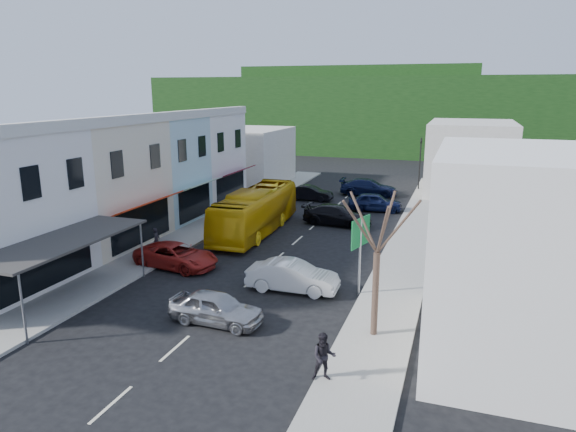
{
  "coord_description": "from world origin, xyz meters",
  "views": [
    {
      "loc": [
        10.37,
        -24.23,
        10.12
      ],
      "look_at": [
        0.0,
        6.0,
        2.2
      ],
      "focal_mm": 32.0,
      "sensor_mm": 36.0,
      "label": 1
    }
  ],
  "objects_px": {
    "pedestrian_left": "(156,239)",
    "pedestrian_right": "(324,357)",
    "bus": "(256,212)",
    "street_tree": "(377,253)",
    "traffic_signal": "(420,164)",
    "car_white": "(293,278)",
    "direction_sign": "(360,256)",
    "car_silver": "(216,308)",
    "car_red": "(176,256)"
  },
  "relations": [
    {
      "from": "pedestrian_left",
      "to": "pedestrian_right",
      "type": "height_order",
      "value": "same"
    },
    {
      "from": "bus",
      "to": "street_tree",
      "type": "xyz_separation_m",
      "value": [
        10.83,
        -13.37,
        2.17
      ]
    },
    {
      "from": "bus",
      "to": "traffic_signal",
      "type": "bearing_deg",
      "value": 62.63
    },
    {
      "from": "pedestrian_right",
      "to": "pedestrian_left",
      "type": "bearing_deg",
      "value": 124.44
    },
    {
      "from": "car_white",
      "to": "direction_sign",
      "type": "distance_m",
      "value": 3.65
    },
    {
      "from": "street_tree",
      "to": "traffic_signal",
      "type": "relative_size",
      "value": 1.38
    },
    {
      "from": "car_silver",
      "to": "street_tree",
      "type": "height_order",
      "value": "street_tree"
    },
    {
      "from": "street_tree",
      "to": "pedestrian_right",
      "type": "bearing_deg",
      "value": -104.94
    },
    {
      "from": "traffic_signal",
      "to": "bus",
      "type": "bearing_deg",
      "value": 69.48
    },
    {
      "from": "car_silver",
      "to": "pedestrian_left",
      "type": "distance_m",
      "value": 10.98
    },
    {
      "from": "car_red",
      "to": "traffic_signal",
      "type": "relative_size",
      "value": 0.85
    },
    {
      "from": "car_white",
      "to": "pedestrian_left",
      "type": "height_order",
      "value": "pedestrian_left"
    },
    {
      "from": "car_white",
      "to": "pedestrian_right",
      "type": "distance_m",
      "value": 8.67
    },
    {
      "from": "street_tree",
      "to": "car_white",
      "type": "bearing_deg",
      "value": 142.1
    },
    {
      "from": "car_red",
      "to": "traffic_signal",
      "type": "height_order",
      "value": "traffic_signal"
    },
    {
      "from": "car_silver",
      "to": "direction_sign",
      "type": "distance_m",
      "value": 7.57
    },
    {
      "from": "pedestrian_right",
      "to": "traffic_signal",
      "type": "bearing_deg",
      "value": 72.48
    },
    {
      "from": "car_white",
      "to": "pedestrian_left",
      "type": "bearing_deg",
      "value": 71.92
    },
    {
      "from": "car_silver",
      "to": "pedestrian_right",
      "type": "relative_size",
      "value": 2.59
    },
    {
      "from": "car_silver",
      "to": "direction_sign",
      "type": "bearing_deg",
      "value": -43.4
    },
    {
      "from": "pedestrian_left",
      "to": "traffic_signal",
      "type": "bearing_deg",
      "value": -33.97
    },
    {
      "from": "car_white",
      "to": "pedestrian_right",
      "type": "xyz_separation_m",
      "value": [
        3.75,
        -7.81,
        0.3
      ]
    },
    {
      "from": "car_white",
      "to": "street_tree",
      "type": "relative_size",
      "value": 0.59
    },
    {
      "from": "car_silver",
      "to": "car_white",
      "type": "height_order",
      "value": "same"
    },
    {
      "from": "pedestrian_left",
      "to": "traffic_signal",
      "type": "distance_m",
      "value": 30.33
    },
    {
      "from": "bus",
      "to": "car_silver",
      "type": "xyz_separation_m",
      "value": [
        3.99,
        -14.31,
        -0.85
      ]
    },
    {
      "from": "pedestrian_right",
      "to": "direction_sign",
      "type": "xyz_separation_m",
      "value": [
        -0.4,
        8.27,
        1.08
      ]
    },
    {
      "from": "direction_sign",
      "to": "street_tree",
      "type": "distance_m",
      "value": 4.77
    },
    {
      "from": "bus",
      "to": "pedestrian_left",
      "type": "relative_size",
      "value": 6.82
    },
    {
      "from": "direction_sign",
      "to": "traffic_signal",
      "type": "bearing_deg",
      "value": 105.31
    },
    {
      "from": "car_silver",
      "to": "car_red",
      "type": "height_order",
      "value": "same"
    },
    {
      "from": "direction_sign",
      "to": "street_tree",
      "type": "xyz_separation_m",
      "value": [
        1.48,
        -4.22,
        1.64
      ]
    },
    {
      "from": "bus",
      "to": "car_silver",
      "type": "bearing_deg",
      "value": -76.29
    },
    {
      "from": "bus",
      "to": "pedestrian_right",
      "type": "distance_m",
      "value": 19.97
    },
    {
      "from": "bus",
      "to": "car_silver",
      "type": "relative_size",
      "value": 2.64
    },
    {
      "from": "direction_sign",
      "to": "traffic_signal",
      "type": "height_order",
      "value": "traffic_signal"
    },
    {
      "from": "bus",
      "to": "car_white",
      "type": "distance_m",
      "value": 11.36
    },
    {
      "from": "car_red",
      "to": "street_tree",
      "type": "xyz_separation_m",
      "value": [
        12.38,
        -4.97,
        3.02
      ]
    },
    {
      "from": "street_tree",
      "to": "car_red",
      "type": "bearing_deg",
      "value": 158.13
    },
    {
      "from": "pedestrian_right",
      "to": "street_tree",
      "type": "xyz_separation_m",
      "value": [
        1.08,
        4.05,
        2.72
      ]
    },
    {
      "from": "car_red",
      "to": "street_tree",
      "type": "distance_m",
      "value": 13.68
    },
    {
      "from": "bus",
      "to": "car_red",
      "type": "xyz_separation_m",
      "value": [
        -1.55,
        -8.4,
        -0.85
      ]
    },
    {
      "from": "car_red",
      "to": "direction_sign",
      "type": "bearing_deg",
      "value": -86.16
    },
    {
      "from": "car_white",
      "to": "traffic_signal",
      "type": "bearing_deg",
      "value": -8.99
    },
    {
      "from": "car_white",
      "to": "bus",
      "type": "bearing_deg",
      "value": 30.01
    },
    {
      "from": "traffic_signal",
      "to": "car_silver",
      "type": "bearing_deg",
      "value": 85.64
    },
    {
      "from": "pedestrian_right",
      "to": "street_tree",
      "type": "relative_size",
      "value": 0.23
    },
    {
      "from": "pedestrian_left",
      "to": "direction_sign",
      "type": "relative_size",
      "value": 0.41
    },
    {
      "from": "car_white",
      "to": "car_silver",
      "type": "bearing_deg",
      "value": 154.91
    },
    {
      "from": "street_tree",
      "to": "direction_sign",
      "type": "bearing_deg",
      "value": 109.3
    }
  ]
}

